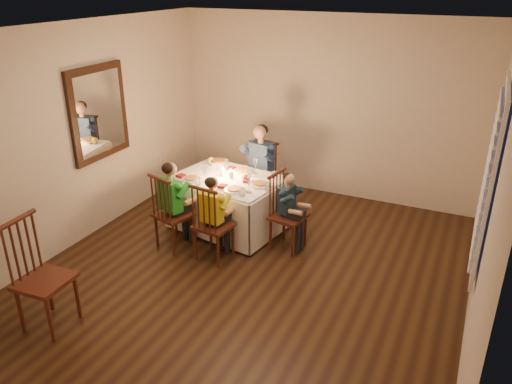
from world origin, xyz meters
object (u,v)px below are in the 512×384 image
at_px(chair_adult, 260,207).
at_px(child_green, 176,246).
at_px(dining_table, 228,192).
at_px(child_yellow, 215,258).
at_px(chair_near_left, 176,246).
at_px(chair_near_right, 215,258).
at_px(serving_bowl, 218,163).
at_px(chair_extra, 53,324).
at_px(chair_end, 288,248).
at_px(child_teal, 288,248).
at_px(adult, 260,207).

height_order(chair_adult, child_green, child_green).
bearing_deg(dining_table, chair_adult, 90.66).
bearing_deg(child_yellow, chair_adult, -79.95).
distance_m(chair_near_left, chair_near_right, 0.57).
xyz_separation_m(dining_table, serving_bowl, (-0.33, 0.35, 0.23)).
height_order(chair_adult, chair_near_left, same).
bearing_deg(chair_adult, chair_near_right, -75.25).
bearing_deg(chair_adult, chair_near_left, -97.17).
bearing_deg(chair_near_left, chair_extra, 99.30).
bearing_deg(chair_near_left, serving_bowl, -74.84).
distance_m(chair_adult, chair_near_right, 1.49).
distance_m(chair_near_right, serving_bowl, 1.44).
distance_m(dining_table, serving_bowl, 0.54).
xyz_separation_m(chair_adult, chair_extra, (-0.70, -3.20, 0.00)).
height_order(dining_table, child_green, dining_table).
height_order(chair_end, child_yellow, child_yellow).
bearing_deg(child_yellow, chair_near_left, 2.27).
bearing_deg(chair_adult, child_teal, -37.93).
xyz_separation_m(chair_end, child_yellow, (-0.69, -0.58, 0.00)).
relative_size(chair_adult, child_teal, 0.98).
height_order(chair_near_right, chair_extra, chair_extra).
bearing_deg(chair_extra, chair_end, -36.47).
distance_m(chair_adult, serving_bowl, 0.94).
bearing_deg(chair_end, child_yellow, 138.23).
relative_size(chair_near_left, child_teal, 0.98).
bearing_deg(child_yellow, chair_extra, 71.23).
bearing_deg(chair_near_left, chair_end, -140.00).
bearing_deg(child_teal, chair_near_left, 121.34).
xyz_separation_m(chair_near_right, chair_end, (0.69, 0.58, 0.00)).
bearing_deg(chair_end, dining_table, 87.14).
bearing_deg(chair_near_right, serving_bowl, -57.71).
height_order(chair_extra, child_teal, chair_extra).
height_order(dining_table, chair_extra, dining_table).
xyz_separation_m(chair_end, adult, (-0.79, 0.90, 0.00)).
bearing_deg(child_green, adult, -91.39).
height_order(chair_near_right, child_teal, child_teal).
bearing_deg(chair_adult, child_yellow, -75.25).
bearing_deg(chair_end, chair_adult, 49.18).
relative_size(chair_near_left, adult, 0.79).
relative_size(child_green, child_yellow, 1.06).
height_order(chair_near_right, serving_bowl, serving_bowl).
height_order(dining_table, child_teal, dining_table).
xyz_separation_m(chair_adult, child_green, (-0.47, -1.45, 0.00)).
distance_m(adult, child_teal, 1.20).
height_order(chair_near_right, adult, adult).
xyz_separation_m(chair_extra, serving_bowl, (0.25, 2.83, 0.73)).
relative_size(chair_near_right, child_yellow, 0.93).
bearing_deg(dining_table, child_green, -107.44).
bearing_deg(serving_bowl, adult, 40.36).
bearing_deg(child_teal, adult, 49.18).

